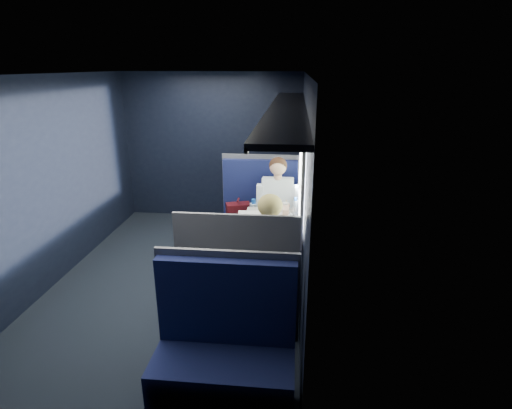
# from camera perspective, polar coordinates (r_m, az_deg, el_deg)

# --- Properties ---
(ground) EXTENTS (2.80, 4.20, 0.01)m
(ground) POSITION_cam_1_polar(r_m,az_deg,el_deg) (4.90, -10.70, -10.25)
(ground) COLOR black
(room_shell) EXTENTS (3.00, 4.40, 2.40)m
(room_shell) POSITION_cam_1_polar(r_m,az_deg,el_deg) (4.37, -11.61, 6.92)
(room_shell) COLOR black
(room_shell) RESTS_ON ground
(table) EXTENTS (0.62, 1.00, 0.74)m
(table) POSITION_cam_1_polar(r_m,az_deg,el_deg) (4.43, 1.71, -3.56)
(table) COLOR #54565E
(table) RESTS_ON ground
(seat_bay_near) EXTENTS (1.04, 0.62, 1.26)m
(seat_bay_near) POSITION_cam_1_polar(r_m,az_deg,el_deg) (5.34, 0.29, -2.27)
(seat_bay_near) COLOR #0E133D
(seat_bay_near) RESTS_ON ground
(seat_bay_far) EXTENTS (1.04, 0.62, 1.26)m
(seat_bay_far) POSITION_cam_1_polar(r_m,az_deg,el_deg) (3.78, -2.11, -12.07)
(seat_bay_far) COLOR #0E133D
(seat_bay_far) RESTS_ON ground
(seat_row_front) EXTENTS (1.04, 0.51, 1.16)m
(seat_row_front) POSITION_cam_1_polar(r_m,az_deg,el_deg) (6.21, 1.18, 0.75)
(seat_row_front) COLOR #0E133D
(seat_row_front) RESTS_ON ground
(seat_row_back) EXTENTS (1.04, 0.51, 1.16)m
(seat_row_back) POSITION_cam_1_polar(r_m,az_deg,el_deg) (3.05, -4.58, -21.12)
(seat_row_back) COLOR #0E133D
(seat_row_back) RESTS_ON ground
(man) EXTENTS (0.53, 0.56, 1.32)m
(man) POSITION_cam_1_polar(r_m,az_deg,el_deg) (5.06, 3.04, 0.05)
(man) COLOR black
(man) RESTS_ON ground
(woman) EXTENTS (0.53, 0.56, 1.32)m
(woman) POSITION_cam_1_polar(r_m,az_deg,el_deg) (3.76, 1.99, -6.85)
(woman) COLOR black
(woman) RESTS_ON ground
(papers) EXTENTS (0.53, 0.73, 0.01)m
(papers) POSITION_cam_1_polar(r_m,az_deg,el_deg) (4.44, 0.35, -2.42)
(papers) COLOR white
(papers) RESTS_ON table
(laptop) EXTENTS (0.28, 0.33, 0.22)m
(laptop) POSITION_cam_1_polar(r_m,az_deg,el_deg) (4.52, 6.26, -1.35)
(laptop) COLOR silver
(laptop) RESTS_ON table
(bottle_small) EXTENTS (0.06, 0.06, 0.21)m
(bottle_small) POSITION_cam_1_polar(r_m,az_deg,el_deg) (4.63, 5.66, -0.37)
(bottle_small) COLOR silver
(bottle_small) RESTS_ON table
(cup) EXTENTS (0.07, 0.07, 0.09)m
(cup) POSITION_cam_1_polar(r_m,az_deg,el_deg) (4.79, 4.24, -0.26)
(cup) COLOR white
(cup) RESTS_ON table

